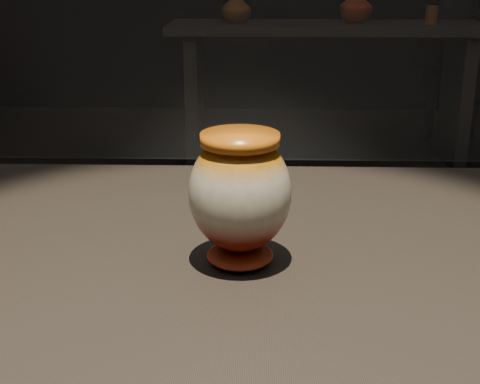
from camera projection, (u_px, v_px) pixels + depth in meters
The scene contains 6 objects.
main_vase at pixel (240, 194), 0.91m from camera, with size 0.18×0.18×0.19m.
back_shelf at pixel (326, 66), 4.29m from camera, with size 2.00×0.60×0.90m.
back_vase_left at pixel (236, 7), 4.20m from camera, with size 0.19×0.19×0.19m, color #945615.
back_vase_mid at pixel (356, 5), 4.20m from camera, with size 0.21×0.21×0.21m, color #611308.
back_vase_right at pixel (432, 15), 4.12m from camera, with size 0.07×0.07×0.11m, color #945615.
visitor at pixel (456, 19), 4.77m from camera, with size 0.64×0.42×1.75m, color black.
Camera 1 is at (0.11, -0.91, 1.31)m, focal length 50.00 mm.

